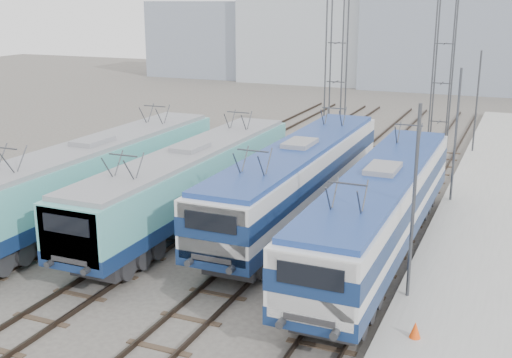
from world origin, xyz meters
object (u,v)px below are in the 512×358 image
(mast_mid, at_px, (456,139))
(mast_rear, at_px, (477,104))
(locomotive_far_left, at_px, (92,174))
(mast_front, at_px, (413,208))
(locomotive_center_right, at_px, (298,175))
(locomotive_far_right, at_px, (380,205))
(catenary_tower_west, at_px, (336,56))
(locomotive_center_left, at_px, (189,180))
(catenary_tower_east, at_px, (444,57))
(safety_cone, at_px, (415,330))

(mast_mid, height_order, mast_rear, same)
(locomotive_far_left, height_order, mast_front, mast_front)
(locomotive_center_right, bearing_deg, locomotive_far_right, -32.83)
(locomotive_far_left, relative_size, mast_front, 2.61)
(mast_front, height_order, mast_mid, same)
(catenary_tower_west, distance_m, mast_rear, 9.99)
(locomotive_far_left, xyz_separation_m, locomotive_center_left, (4.50, 1.24, -0.09))
(catenary_tower_west, bearing_deg, locomotive_far_right, -67.69)
(locomotive_far_right, distance_m, mast_front, 4.18)
(locomotive_center_right, bearing_deg, catenary_tower_west, 99.43)
(locomotive_center_left, xyz_separation_m, mast_mid, (10.85, 7.84, 1.31))
(locomotive_far_right, distance_m, catenary_tower_east, 18.96)
(catenary_tower_east, relative_size, safety_cone, 22.94)
(locomotive_far_left, distance_m, mast_mid, 17.88)
(mast_mid, bearing_deg, safety_cone, -87.15)
(safety_cone, bearing_deg, mast_rear, 91.58)
(locomotive_center_right, bearing_deg, mast_front, -45.45)
(locomotive_center_right, relative_size, mast_rear, 2.59)
(safety_cone, bearing_deg, catenary_tower_east, 96.52)
(catenary_tower_west, bearing_deg, mast_front, -66.73)
(locomotive_center_right, bearing_deg, safety_cone, -52.61)
(locomotive_far_left, distance_m, mast_rear, 26.10)
(mast_rear, bearing_deg, locomotive_far_right, -95.17)
(catenary_tower_west, height_order, mast_front, catenary_tower_west)
(locomotive_center_left, distance_m, mast_mid, 13.45)
(catenary_tower_west, bearing_deg, mast_mid, -42.93)
(catenary_tower_east, height_order, mast_front, catenary_tower_east)
(catenary_tower_west, bearing_deg, safety_cone, -67.75)
(catenary_tower_east, xyz_separation_m, safety_cone, (2.84, -24.82, -6.08))
(locomotive_center_right, xyz_separation_m, locomotive_far_right, (4.50, -2.90, -0.02))
(locomotive_far_right, bearing_deg, locomotive_center_left, 176.12)
(locomotive_far_right, relative_size, mast_mid, 2.56)
(locomotive_center_right, xyz_separation_m, safety_cone, (7.09, -9.27, -1.75))
(locomotive_center_right, bearing_deg, mast_rear, 70.11)
(mast_rear, distance_m, safety_cone, 26.99)
(catenary_tower_west, distance_m, catenary_tower_east, 6.80)
(catenary_tower_west, distance_m, safety_cone, 25.40)
(locomotive_center_right, distance_m, mast_mid, 8.52)
(mast_front, bearing_deg, locomotive_center_left, 159.03)
(locomotive_far_left, bearing_deg, mast_front, -10.77)
(locomotive_far_right, height_order, catenary_tower_east, catenary_tower_east)
(locomotive_center_left, xyz_separation_m, safety_cone, (11.59, -6.98, -1.63))
(locomotive_far_left, relative_size, catenary_tower_west, 1.53)
(safety_cone, bearing_deg, mast_front, 104.65)
(mast_front, bearing_deg, locomotive_far_right, 117.54)
(locomotive_center_right, distance_m, mast_front, 9.13)
(locomotive_far_left, xyz_separation_m, safety_cone, (16.09, -5.74, -1.72))
(locomotive_far_left, xyz_separation_m, mast_front, (15.35, -2.92, 1.22))
(locomotive_center_right, bearing_deg, mast_mid, 41.15)
(catenary_tower_west, height_order, safety_cone, catenary_tower_west)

